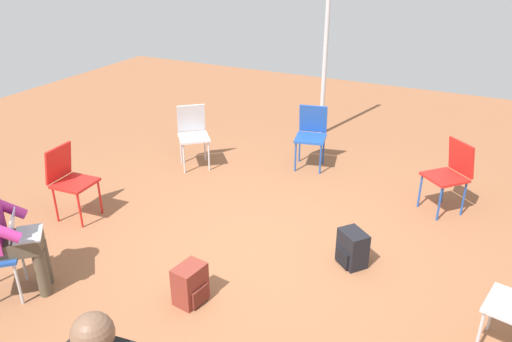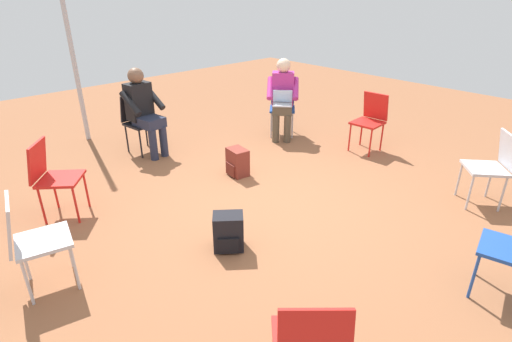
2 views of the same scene
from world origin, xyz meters
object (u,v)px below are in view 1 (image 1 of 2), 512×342
(person_with_laptop, at_px, (0,227))
(backpack_near_laptop_user, at_px, (190,286))
(chair_south, at_px, (311,132))
(chair_southeast, at_px, (193,132))
(backpack_by_empty_chair, at_px, (352,250))
(chair_east, at_px, (69,177))
(chair_southwest, at_px, (451,172))

(person_with_laptop, distance_m, backpack_near_laptop_user, 1.68)
(chair_south, distance_m, person_with_laptop, 4.05)
(chair_southeast, xyz_separation_m, backpack_by_empty_chair, (-2.67, 1.32, -0.34))
(chair_south, relative_size, chair_east, 1.00)
(person_with_laptop, bearing_deg, backpack_by_empty_chair, 81.68)
(backpack_by_empty_chair, bearing_deg, chair_east, 9.18)
(chair_southeast, bearing_deg, person_with_laptop, 50.87)
(chair_east, bearing_deg, backpack_near_laptop_user, 67.98)
(chair_south, xyz_separation_m, backpack_near_laptop_user, (-0.09, 3.19, -0.34))
(chair_east, bearing_deg, person_with_laptop, 19.11)
(chair_south, distance_m, backpack_by_empty_chair, 2.38)
(chair_east, relative_size, backpack_by_empty_chair, 2.36)
(chair_south, relative_size, backpack_near_laptop_user, 2.36)
(chair_southeast, distance_m, person_with_laptop, 3.11)
(chair_south, xyz_separation_m, backpack_by_empty_chair, (-1.20, 2.02, -0.34))
(chair_east, distance_m, backpack_near_laptop_user, 2.14)
(chair_south, relative_size, chair_southwest, 1.00)
(chair_south, relative_size, chair_southeast, 1.00)
(chair_southwest, xyz_separation_m, chair_east, (3.79, 2.04, 0.00))
(chair_east, relative_size, backpack_near_laptop_user, 2.36)
(chair_east, bearing_deg, chair_southwest, 114.46)
(person_with_laptop, bearing_deg, chair_southwest, 92.64)
(chair_southwest, bearing_deg, chair_southeast, 46.19)
(chair_south, xyz_separation_m, chair_east, (1.92, 2.53, 0.00))
(chair_southeast, bearing_deg, backpack_by_empty_chair, 112.84)
(chair_east, xyz_separation_m, person_with_laptop, (-0.54, 1.27, 0.20))
(chair_east, bearing_deg, backpack_by_empty_chair, 95.37)
(backpack_near_laptop_user, bearing_deg, chair_east, -18.21)
(chair_southeast, distance_m, chair_east, 1.88)
(chair_south, height_order, person_with_laptop, person_with_laptop)
(chair_southwest, bearing_deg, backpack_near_laptop_user, 99.16)
(chair_south, bearing_deg, backpack_by_empty_chair, 108.16)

